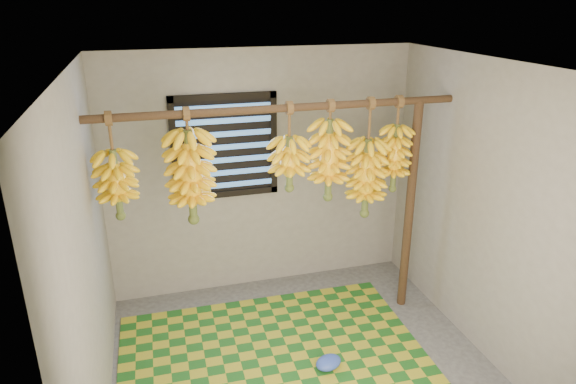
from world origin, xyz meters
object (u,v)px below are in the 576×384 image
object	(u,v)px
banana_bunch_b	(191,177)
woven_mat	(277,365)
banana_bunch_a	(117,185)
banana_bunch_d	(329,160)
banana_bunch_e	(366,178)
banana_bunch_c	(289,164)
plastic_bag	(328,362)
support_post	(409,209)
banana_bunch_f	(395,158)

from	to	relation	value
banana_bunch_b	woven_mat	bearing A→B (deg)	-45.53
woven_mat	banana_bunch_b	xyz separation A→B (m)	(-0.54, 0.55, 1.49)
banana_bunch_b	banana_bunch_a	bearing A→B (deg)	180.00
banana_bunch_d	banana_bunch_e	bearing A→B (deg)	-0.00
banana_bunch_b	banana_bunch_e	size ratio (longest dim) A/B	0.88
banana_bunch_b	banana_bunch_c	distance (m)	0.80
plastic_bag	banana_bunch_b	size ratio (longest dim) A/B	0.25
banana_bunch_c	banana_bunch_e	size ratio (longest dim) A/B	0.70
banana_bunch_c	support_post	bearing A→B (deg)	-0.00
plastic_bag	banana_bunch_e	bearing A→B (deg)	50.83
banana_bunch_a	banana_bunch_c	xyz separation A→B (m)	(1.36, 0.00, 0.05)
banana_bunch_c	banana_bunch_f	distance (m)	0.96
banana_bunch_b	banana_bunch_c	xyz separation A→B (m)	(0.80, 0.00, 0.04)
banana_bunch_b	banana_bunch_c	size ratio (longest dim) A/B	1.25
banana_bunch_a	banana_bunch_e	world-z (taller)	same
banana_bunch_a	banana_bunch_b	size ratio (longest dim) A/B	0.90
banana_bunch_c	banana_bunch_d	size ratio (longest dim) A/B	0.86
plastic_bag	banana_bunch_b	xyz separation A→B (m)	(-0.93, 0.70, 1.44)
banana_bunch_b	banana_bunch_f	xyz separation A→B (m)	(1.76, 0.00, 0.01)
plastic_bag	banana_bunch_f	bearing A→B (deg)	40.15
banana_bunch_e	banana_bunch_c	bearing A→B (deg)	180.00
plastic_bag	banana_bunch_b	distance (m)	1.85
support_post	banana_bunch_e	xyz separation A→B (m)	(-0.45, -0.00, 0.35)
support_post	banana_bunch_c	bearing A→B (deg)	180.00
banana_bunch_a	banana_bunch_f	bearing A→B (deg)	0.00
support_post	woven_mat	distance (m)	1.81
support_post	plastic_bag	distance (m)	1.55
plastic_bag	banana_bunch_c	bearing A→B (deg)	100.49
support_post	banana_bunch_f	size ratio (longest dim) A/B	2.36
banana_bunch_a	banana_bunch_d	distance (m)	1.70
support_post	banana_bunch_c	xyz separation A→B (m)	(-1.15, 0.00, 0.54)
support_post	banana_bunch_c	distance (m)	1.27
woven_mat	banana_bunch_a	size ratio (longest dim) A/B	3.01
banana_bunch_a	banana_bunch_c	bearing A→B (deg)	0.00
woven_mat	banana_bunch_b	world-z (taller)	banana_bunch_b
woven_mat	banana_bunch_c	size ratio (longest dim) A/B	3.38
plastic_bag	banana_bunch_f	world-z (taller)	banana_bunch_f
banana_bunch_a	banana_bunch_c	world-z (taller)	same
woven_mat	banana_bunch_e	xyz separation A→B (m)	(0.96, 0.55, 1.34)
woven_mat	support_post	bearing A→B (deg)	21.28
banana_bunch_b	banana_bunch_e	bearing A→B (deg)	-0.00
banana_bunch_f	banana_bunch_b	bearing A→B (deg)	180.00
banana_bunch_e	banana_bunch_d	bearing A→B (deg)	180.00
plastic_bag	banana_bunch_a	bearing A→B (deg)	154.84
banana_bunch_a	banana_bunch_d	bearing A→B (deg)	0.00
support_post	banana_bunch_e	world-z (taller)	banana_bunch_e
support_post	banana_bunch_e	distance (m)	0.57
support_post	banana_bunch_a	bearing A→B (deg)	180.00
plastic_bag	banana_bunch_a	distance (m)	2.18
plastic_bag	banana_bunch_d	xyz separation A→B (m)	(0.22, 0.70, 1.48)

